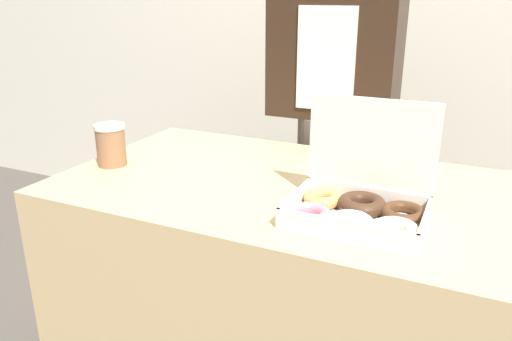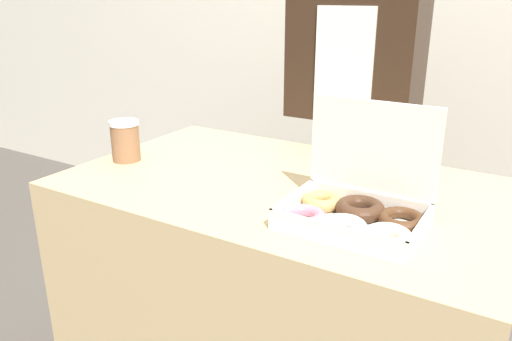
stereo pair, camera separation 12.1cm
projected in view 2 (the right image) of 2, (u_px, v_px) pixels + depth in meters
The scene contains 4 objects.
table at pixel (282, 302), 1.49m from camera, with size 1.19×0.72×0.76m.
donut_box at pixel (356, 209), 1.10m from camera, with size 0.33×0.24×0.26m.
coffee_cup at pixel (125, 141), 1.52m from camera, with size 0.09×0.09×0.12m.
person_customer at pixel (351, 117), 1.77m from camera, with size 0.44×0.24×1.57m.
Camera 2 is at (0.59, -1.13, 1.25)m, focal length 35.00 mm.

